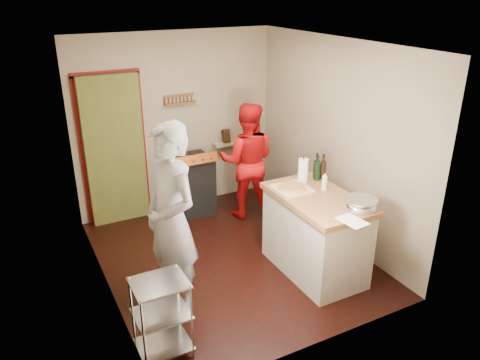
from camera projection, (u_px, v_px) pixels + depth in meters
name	position (u px, v px, depth m)	size (l,w,h in m)	color
floor	(230.00, 257.00, 5.89)	(3.50, 3.50, 0.00)	black
back_wall	(134.00, 140.00, 6.63)	(3.00, 0.44, 2.60)	gray
left_wall	(97.00, 184.00, 4.75)	(0.04, 3.50, 2.60)	gray
right_wall	(334.00, 142.00, 6.02)	(0.04, 3.50, 2.60)	gray
ceiling	(229.00, 43.00, 4.87)	(3.00, 3.50, 0.02)	white
stove	(190.00, 184.00, 6.90)	(0.60, 0.63, 1.00)	black
wire_shelving	(162.00, 315.00, 4.19)	(0.48, 0.40, 0.80)	silver
island	(316.00, 233.00, 5.43)	(0.78, 1.45, 1.29)	beige
person_stripe	(171.00, 220.00, 4.66)	(0.73, 0.48, 2.01)	#AAAAAF
person_red	(247.00, 161.00, 6.66)	(0.82, 0.64, 1.69)	#B90C0D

